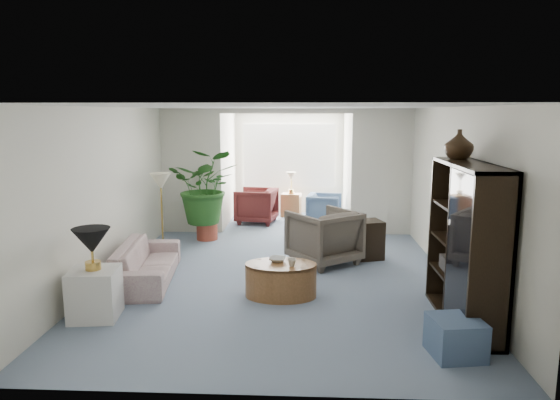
# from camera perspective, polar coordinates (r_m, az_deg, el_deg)

# --- Properties ---
(floor) EXTENTS (6.00, 6.00, 0.00)m
(floor) POSITION_cam_1_polar(r_m,az_deg,el_deg) (7.45, -0.23, -9.16)
(floor) COLOR #8397AC
(floor) RESTS_ON ground
(sunroom_floor) EXTENTS (2.60, 2.60, 0.00)m
(sunroom_floor) POSITION_cam_1_polar(r_m,az_deg,el_deg) (11.41, 0.85, -2.44)
(sunroom_floor) COLOR #8397AC
(sunroom_floor) RESTS_ON ground
(back_pier_left) EXTENTS (1.20, 0.12, 2.50)m
(back_pier_left) POSITION_cam_1_polar(r_m,az_deg,el_deg) (10.36, -9.92, 3.17)
(back_pier_left) COLOR silver
(back_pier_left) RESTS_ON ground
(back_pier_right) EXTENTS (1.20, 0.12, 2.50)m
(back_pier_right) POSITION_cam_1_polar(r_m,az_deg,el_deg) (10.22, 11.38, 3.04)
(back_pier_right) COLOR silver
(back_pier_right) RESTS_ON ground
(back_header) EXTENTS (2.60, 0.12, 0.10)m
(back_header) POSITION_cam_1_polar(r_m,az_deg,el_deg) (10.05, 0.67, 9.97)
(back_header) COLOR silver
(back_header) RESTS_ON back_pier_left
(window_pane) EXTENTS (2.20, 0.02, 1.50)m
(window_pane) POSITION_cam_1_polar(r_m,az_deg,el_deg) (12.27, 1.04, 5.04)
(window_pane) COLOR white
(window_blinds) EXTENTS (2.20, 0.02, 1.50)m
(window_blinds) POSITION_cam_1_polar(r_m,az_deg,el_deg) (12.24, 1.03, 5.03)
(window_blinds) COLOR white
(framed_picture) EXTENTS (0.04, 0.50, 0.40)m
(framed_picture) POSITION_cam_1_polar(r_m,az_deg,el_deg) (7.28, 19.47, 3.55)
(framed_picture) COLOR beige
(sofa) EXTENTS (0.95, 1.96, 0.55)m
(sofa) POSITION_cam_1_polar(r_m,az_deg,el_deg) (7.66, -14.76, -6.81)
(sofa) COLOR beige
(sofa) RESTS_ON ground
(end_table) EXTENTS (0.60, 0.60, 0.60)m
(end_table) POSITION_cam_1_polar(r_m,az_deg,el_deg) (6.52, -20.06, -9.85)
(end_table) COLOR white
(end_table) RESTS_ON ground
(table_lamp) EXTENTS (0.44, 0.44, 0.30)m
(table_lamp) POSITION_cam_1_polar(r_m,az_deg,el_deg) (6.33, -20.40, -4.31)
(table_lamp) COLOR black
(table_lamp) RESTS_ON end_table
(floor_lamp) EXTENTS (0.36, 0.36, 0.28)m
(floor_lamp) POSITION_cam_1_polar(r_m,az_deg,el_deg) (9.00, -13.26, 2.07)
(floor_lamp) COLOR #F4EBC2
(floor_lamp) RESTS_ON ground
(coffee_table) EXTENTS (1.16, 1.16, 0.45)m
(coffee_table) POSITION_cam_1_polar(r_m,az_deg,el_deg) (6.83, 0.09, -8.97)
(coffee_table) COLOR #965E36
(coffee_table) RESTS_ON ground
(coffee_bowl) EXTENTS (0.28, 0.28, 0.06)m
(coffee_bowl) POSITION_cam_1_polar(r_m,az_deg,el_deg) (6.85, -0.29, -6.69)
(coffee_bowl) COLOR beige
(coffee_bowl) RESTS_ON coffee_table
(coffee_cup) EXTENTS (0.13, 0.13, 0.10)m
(coffee_cup) POSITION_cam_1_polar(r_m,az_deg,el_deg) (6.64, 1.35, -7.01)
(coffee_cup) COLOR beige
(coffee_cup) RESTS_ON coffee_table
(wingback_chair) EXTENTS (1.33, 1.34, 0.88)m
(wingback_chair) POSITION_cam_1_polar(r_m,az_deg,el_deg) (8.26, 4.96, -4.12)
(wingback_chair) COLOR #5A5147
(wingback_chair) RESTS_ON ground
(side_table_dark) EXTENTS (0.64, 0.57, 0.65)m
(side_table_dark) POSITION_cam_1_polar(r_m,az_deg,el_deg) (8.63, 9.53, -4.40)
(side_table_dark) COLOR black
(side_table_dark) RESTS_ON ground
(entertainment_cabinet) EXTENTS (0.45, 1.68, 1.86)m
(entertainment_cabinet) POSITION_cam_1_polar(r_m,az_deg,el_deg) (6.22, 20.17, -4.69)
(entertainment_cabinet) COLOR black
(entertainment_cabinet) RESTS_ON ground
(cabinet_urn) EXTENTS (0.34, 0.34, 0.36)m
(cabinet_urn) POSITION_cam_1_polar(r_m,az_deg,el_deg) (6.52, 19.45, 5.91)
(cabinet_urn) COLOR #301F10
(cabinet_urn) RESTS_ON entertainment_cabinet
(ottoman) EXTENTS (0.56, 0.56, 0.39)m
(ottoman) POSITION_cam_1_polar(r_m,az_deg,el_deg) (5.57, 19.12, -14.34)
(ottoman) COLOR slate
(ottoman) RESTS_ON ground
(plant_pot) EXTENTS (0.40, 0.40, 0.32)m
(plant_pot) POSITION_cam_1_polar(r_m,az_deg,el_deg) (9.91, -8.18, -3.49)
(plant_pot) COLOR brown
(plant_pot) RESTS_ON ground
(house_plant) EXTENTS (1.29, 1.12, 1.43)m
(house_plant) POSITION_cam_1_polar(r_m,az_deg,el_deg) (9.74, -8.31, 1.53)
(house_plant) COLOR #24571D
(house_plant) RESTS_ON plant_pot
(sunroom_chair_blue) EXTENTS (0.83, 0.81, 0.66)m
(sunroom_chair_blue) POSITION_cam_1_polar(r_m,az_deg,el_deg) (11.20, 4.99, -0.98)
(sunroom_chair_blue) COLOR slate
(sunroom_chair_blue) RESTS_ON ground
(sunroom_chair_maroon) EXTENTS (0.97, 0.95, 0.77)m
(sunroom_chair_maroon) POSITION_cam_1_polar(r_m,az_deg,el_deg) (11.23, -2.67, -0.63)
(sunroom_chair_maroon) COLOR #571E1D
(sunroom_chair_maroon) RESTS_ON ground
(sunroom_table) EXTENTS (0.49, 0.41, 0.54)m
(sunroom_table) POSITION_cam_1_polar(r_m,az_deg,el_deg) (11.95, 1.25, -0.56)
(sunroom_table) COLOR #965E36
(sunroom_table) RESTS_ON ground
(shelf_clutter) EXTENTS (0.30, 1.04, 1.06)m
(shelf_clutter) POSITION_cam_1_polar(r_m,az_deg,el_deg) (5.96, 20.43, -4.86)
(shelf_clutter) COLOR #2F2C2A
(shelf_clutter) RESTS_ON entertainment_cabinet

